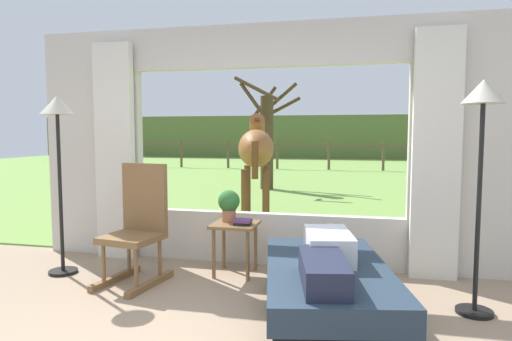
% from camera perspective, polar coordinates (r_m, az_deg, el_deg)
% --- Properties ---
extents(back_wall_with_window, '(5.20, 0.12, 2.55)m').
position_cam_1_polar(back_wall_with_window, '(4.70, 1.22, 2.88)').
color(back_wall_with_window, beige).
rests_on(back_wall_with_window, ground_plane).
extents(curtain_panel_left, '(0.44, 0.10, 2.40)m').
position_cam_1_polar(curtain_panel_left, '(5.18, -17.78, 2.29)').
color(curtain_panel_left, silver).
rests_on(curtain_panel_left, ground_plane).
extents(curtain_panel_right, '(0.44, 0.10, 2.40)m').
position_cam_1_polar(curtain_panel_right, '(4.54, 22.28, 1.83)').
color(curtain_panel_right, silver).
rests_on(curtain_panel_right, ground_plane).
extents(outdoor_pasture_lawn, '(36.00, 21.68, 0.02)m').
position_cam_1_polar(outdoor_pasture_lawn, '(15.60, 9.09, -0.37)').
color(outdoor_pasture_lawn, '#759E47').
rests_on(outdoor_pasture_lawn, ground_plane).
extents(distant_hill_ridge, '(36.00, 2.00, 2.40)m').
position_cam_1_polar(distant_hill_ridge, '(25.36, 10.48, 4.29)').
color(distant_hill_ridge, '#576837').
rests_on(distant_hill_ridge, ground_plane).
extents(recliner_sofa, '(1.20, 1.84, 0.42)m').
position_cam_1_polar(recliner_sofa, '(3.50, 9.13, -15.09)').
color(recliner_sofa, black).
rests_on(recliner_sofa, ground_plane).
extents(reclining_person, '(0.45, 1.43, 0.22)m').
position_cam_1_polar(reclining_person, '(3.37, 9.15, -10.52)').
color(reclining_person, silver).
rests_on(reclining_person, recliner_sofa).
extents(rocking_chair, '(0.57, 0.75, 1.12)m').
position_cam_1_polar(rocking_chair, '(4.35, -14.98, -6.79)').
color(rocking_chair, brown).
rests_on(rocking_chair, ground_plane).
extents(side_table, '(0.44, 0.44, 0.52)m').
position_cam_1_polar(side_table, '(4.43, -2.72, -8.00)').
color(side_table, brown).
rests_on(side_table, ground_plane).
extents(potted_plant, '(0.22, 0.22, 0.32)m').
position_cam_1_polar(potted_plant, '(4.45, -3.53, -4.30)').
color(potted_plant, '#9E6042').
rests_on(potted_plant, side_table).
extents(book_stack, '(0.17, 0.15, 0.05)m').
position_cam_1_polar(book_stack, '(4.33, -1.72, -6.66)').
color(book_stack, black).
rests_on(book_stack, side_table).
extents(floor_lamp_left, '(0.32, 0.32, 1.77)m').
position_cam_1_polar(floor_lamp_left, '(4.77, -24.26, 4.69)').
color(floor_lamp_left, black).
rests_on(floor_lamp_left, ground_plane).
extents(floor_lamp_right, '(0.32, 0.32, 1.81)m').
position_cam_1_polar(floor_lamp_right, '(3.76, 27.23, 5.14)').
color(floor_lamp_right, black).
rests_on(floor_lamp_right, ground_plane).
extents(horse, '(0.78, 1.82, 1.73)m').
position_cam_1_polar(horse, '(7.08, 0.03, 2.78)').
color(horse, brown).
rests_on(horse, outdoor_pasture_lawn).
extents(pasture_tree, '(1.57, 1.44, 2.78)m').
position_cam_1_polar(pasture_tree, '(10.97, 1.40, 4.58)').
color(pasture_tree, '#4C3823').
rests_on(pasture_tree, outdoor_pasture_lawn).
extents(pasture_fence_line, '(16.10, 0.10, 1.10)m').
position_cam_1_polar(pasture_fence_line, '(17.01, 9.43, 2.54)').
color(pasture_fence_line, brown).
rests_on(pasture_fence_line, outdoor_pasture_lawn).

